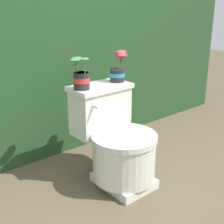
{
  "coord_description": "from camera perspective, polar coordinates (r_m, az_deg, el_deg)",
  "views": [
    {
      "loc": [
        -1.2,
        -1.38,
        1.19
      ],
      "look_at": [
        0.05,
        0.11,
        0.49
      ],
      "focal_mm": 50.0,
      "sensor_mm": 36.0,
      "label": 1
    }
  ],
  "objects": [
    {
      "name": "toilet",
      "position": [
        2.11,
        0.79,
        -5.56
      ],
      "size": [
        0.43,
        0.58,
        0.65
      ],
      "color": "silver",
      "rests_on": "ground"
    },
    {
      "name": "potted_plant_left",
      "position": [
        2.0,
        -5.68,
        6.29
      ],
      "size": [
        0.13,
        0.13,
        0.21
      ],
      "color": "#262628",
      "rests_on": "toilet"
    },
    {
      "name": "ground_plane",
      "position": [
        2.18,
        0.9,
        -13.31
      ],
      "size": [
        12.0,
        12.0,
        0.0
      ],
      "primitive_type": "plane",
      "color": "brown"
    },
    {
      "name": "potted_plant_midleft",
      "position": [
        2.19,
        1.18,
        7.91
      ],
      "size": [
        0.14,
        0.1,
        0.21
      ],
      "color": "#262628",
      "rests_on": "toilet"
    },
    {
      "name": "hedge_backdrop",
      "position": [
        2.85,
        -14.35,
        7.59
      ],
      "size": [
        3.97,
        0.96,
        1.24
      ],
      "color": "#234723",
      "rests_on": "ground"
    }
  ]
}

